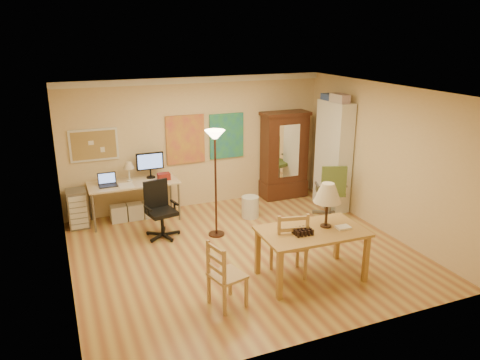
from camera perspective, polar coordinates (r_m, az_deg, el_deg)
name	(u,v)px	position (r m, az deg, el deg)	size (l,w,h in m)	color
floor	(243,252)	(8.00, 0.41, -8.79)	(5.50, 5.50, 0.00)	#A26439
crown_molding	(196,80)	(9.52, -5.43, 12.06)	(5.50, 0.08, 0.12)	white
corkboard	(94,145)	(9.33, -17.38, 4.09)	(0.90, 0.04, 0.62)	#A2884C
art_panel_left	(185,140)	(9.65, -6.66, 4.92)	(0.80, 0.04, 1.00)	gold
art_panel_right	(227,136)	(9.92, -1.64, 5.40)	(0.75, 0.04, 0.95)	teal
dining_table	(318,220)	(7.00, 9.46, -4.79)	(1.57, 0.97, 1.45)	olive
ladder_chair_back	(289,246)	(7.12, 6.02, -7.99)	(0.58, 0.56, 1.06)	#AF7E50
ladder_chair_left	(225,277)	(6.38, -1.79, -11.68)	(0.51, 0.52, 0.94)	#AF7E50
torchiere_lamp	(215,152)	(8.12, -3.05, 3.41)	(0.35, 0.35, 1.95)	#381E16
computer_desk	(136,196)	(9.39, -12.59, -1.96)	(1.71, 0.75, 1.30)	#C3AD8E
office_chair_black	(161,222)	(8.59, -9.55, -5.10)	(0.63, 0.63, 1.03)	black
office_chair_green	(330,202)	(9.55, 10.94, -2.67)	(0.67, 0.67, 1.10)	slate
drawer_cart	(78,209)	(9.36, -19.17, -3.32)	(0.36, 0.44, 0.73)	slate
armoire	(284,161)	(10.37, 5.39, 2.36)	(1.04, 0.49, 1.91)	#391F0F
bookshelf	(333,156)	(9.83, 11.28, 2.91)	(0.33, 0.89, 2.23)	white
wastebin	(250,207)	(9.35, 1.25, -3.30)	(0.34, 0.34, 0.43)	silver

